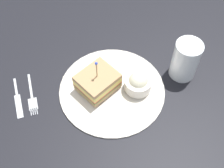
# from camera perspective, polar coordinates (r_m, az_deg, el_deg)

# --- Properties ---
(ground_plane) EXTENTS (1.19, 1.19, 0.02)m
(ground_plane) POSITION_cam_1_polar(r_m,az_deg,el_deg) (0.77, -0.00, -1.67)
(ground_plane) COLOR black
(plate) EXTENTS (0.28, 0.28, 0.01)m
(plate) POSITION_cam_1_polar(r_m,az_deg,el_deg) (0.76, -0.00, -1.06)
(plate) COLOR silver
(plate) RESTS_ON ground_plane
(sandwich_half_center) EXTENTS (0.12, 0.12, 0.10)m
(sandwich_half_center) POSITION_cam_1_polar(r_m,az_deg,el_deg) (0.74, -2.81, 0.66)
(sandwich_half_center) COLOR tan
(sandwich_half_center) RESTS_ON plate
(coleslaw_bowl) EXTENTS (0.07, 0.07, 0.05)m
(coleslaw_bowl) POSITION_cam_1_polar(r_m,az_deg,el_deg) (0.75, 5.09, 0.22)
(coleslaw_bowl) COLOR silver
(coleslaw_bowl) RESTS_ON plate
(drink_glass) EXTENTS (0.07, 0.07, 0.11)m
(drink_glass) POSITION_cam_1_polar(r_m,az_deg,el_deg) (0.78, 14.03, 4.32)
(drink_glass) COLOR beige
(drink_glass) RESTS_ON ground_plane
(fork) EXTENTS (0.06, 0.12, 0.00)m
(fork) POSITION_cam_1_polar(r_m,az_deg,el_deg) (0.78, -15.32, -2.73)
(fork) COLOR silver
(fork) RESTS_ON ground_plane
(knife) EXTENTS (0.06, 0.12, 0.00)m
(knife) POSITION_cam_1_polar(r_m,az_deg,el_deg) (0.79, -17.92, -2.91)
(knife) COLOR silver
(knife) RESTS_ON ground_plane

